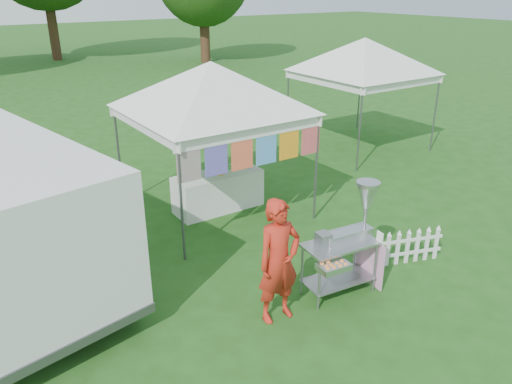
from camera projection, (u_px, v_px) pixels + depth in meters
ground at (331, 290)px, 7.56m from camera, size 120.00×120.00×0.00m
canopy_main at (211, 62)px, 9.08m from camera, size 4.24×4.24×3.45m
canopy_right at (365, 38)px, 13.08m from camera, size 4.24×4.24×3.45m
donut_cart at (352, 231)px, 7.21m from camera, size 1.29×0.80×1.69m
vendor at (279, 261)px, 6.63m from camera, size 0.66×0.45×1.77m
picket_fence at (403, 248)px, 8.19m from camera, size 1.37×0.50×0.56m
display_table at (218, 191)px, 10.18m from camera, size 1.80×0.70×0.77m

